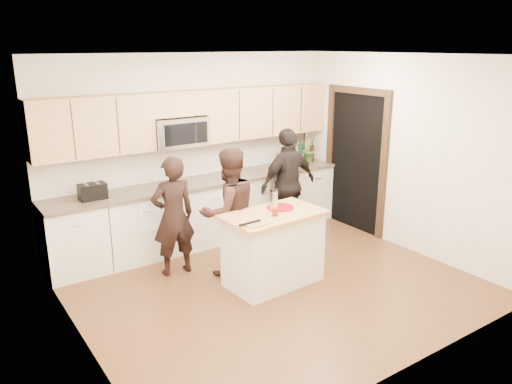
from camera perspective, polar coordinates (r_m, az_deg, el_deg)
floor at (r=6.19m, az=1.95°, el=-10.48°), size 4.50×4.50×0.00m
room_shell at (r=5.62m, az=2.12°, el=5.45°), size 4.52×4.02×2.71m
back_cabinetry at (r=7.33m, az=-5.86°, el=-2.16°), size 4.50×0.66×0.94m
upper_cabinetry at (r=7.15m, az=-6.52°, el=8.67°), size 4.50×0.33×0.75m
microwave at (r=7.00m, az=-8.82°, el=6.81°), size 0.76×0.41×0.40m
doorway at (r=7.84m, az=11.34°, el=4.06°), size 0.06×1.25×2.20m
framed_picture at (r=8.42m, az=4.76°, el=6.02°), size 0.30×0.03×0.38m
dish_towel at (r=6.68m, az=-12.32°, el=-1.35°), size 0.34×0.60×0.48m
island at (r=6.04m, az=1.98°, el=-6.42°), size 1.24×0.76×0.90m
red_plate at (r=6.06m, az=2.78°, el=-1.76°), size 0.33×0.33×0.02m
box_grater at (r=5.90m, az=2.07°, el=-0.87°), size 0.09×0.05×0.25m
drink_glass at (r=5.78m, az=2.20°, el=-2.32°), size 0.07×0.07×0.09m
cutting_board at (r=5.51m, az=0.18°, el=-3.63°), size 0.30×0.19×0.02m
tongs at (r=5.48m, az=-0.72°, el=-3.54°), size 0.29×0.04×0.02m
knife at (r=5.47m, az=0.38°, el=-3.67°), size 0.19×0.03×0.01m
toaster at (r=6.57m, az=-18.19°, el=0.06°), size 0.33×0.20×0.20m
bottle_cluster at (r=8.12m, az=4.99°, el=4.49°), size 0.66×0.26×0.41m
orchid at (r=8.27m, az=6.13°, el=4.90°), size 0.27×0.24×0.43m
woman_left at (r=6.28m, az=-9.43°, el=-2.75°), size 0.58×0.40×1.52m
woman_center at (r=6.20m, az=-3.11°, el=-2.32°), size 0.80×0.63×1.62m
woman_right at (r=7.34m, az=3.70°, el=0.87°), size 0.99×0.45×1.66m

